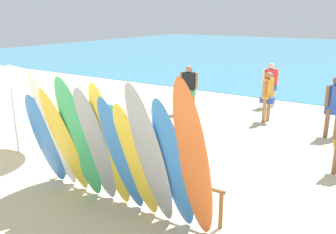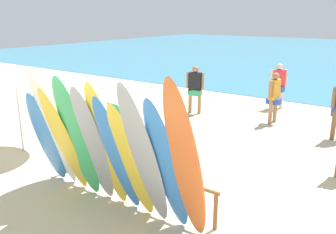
{
  "view_description": "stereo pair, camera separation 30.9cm",
  "coord_description": "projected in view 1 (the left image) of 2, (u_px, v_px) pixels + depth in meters",
  "views": [
    {
      "loc": [
        3.84,
        -4.67,
        3.31
      ],
      "look_at": [
        0.0,
        1.25,
        1.27
      ],
      "focal_mm": 38.15,
      "sensor_mm": 36.0,
      "label": 1
    },
    {
      "loc": [
        4.09,
        -4.49,
        3.31
      ],
      "look_at": [
        0.0,
        1.25,
        1.27
      ],
      "focal_mm": 38.15,
      "sensor_mm": 36.0,
      "label": 2
    }
  ],
  "objects": [
    {
      "name": "surfboard_rack",
      "position": [
        131.0,
        171.0,
        6.53
      ],
      "size": [
        3.74,
        0.07,
        0.67
      ],
      "color": "brown",
      "rests_on": "ground"
    },
    {
      "name": "surfboard_orange_10",
      "position": [
        194.0,
        166.0,
        4.87
      ],
      "size": [
        0.5,
        0.98,
        2.63
      ],
      "primitive_type": "ellipsoid",
      "rotation": [
        0.34,
        0.0,
        0.04
      ],
      "color": "orange",
      "rests_on": "ground"
    },
    {
      "name": "surfboard_yellow_5",
      "position": [
        111.0,
        148.0,
        5.91
      ],
      "size": [
        0.52,
        0.74,
        2.34
      ],
      "primitive_type": "ellipsoid",
      "rotation": [
        0.29,
        0.0,
        0.0
      ],
      "color": "yellow",
      "rests_on": "ground"
    },
    {
      "name": "surfboard_yellow_2",
      "position": [
        65.0,
        143.0,
        6.41
      ],
      "size": [
        0.6,
        0.89,
        2.16
      ],
      "primitive_type": "ellipsoid",
      "rotation": [
        0.35,
        0.0,
        -0.05
      ],
      "color": "yellow",
      "rests_on": "ground"
    },
    {
      "name": "surfboard_blue_9",
      "position": [
        174.0,
        169.0,
        5.17
      ],
      "size": [
        0.5,
        0.94,
        2.3
      ],
      "primitive_type": "ellipsoid",
      "rotation": [
        0.36,
        0.0,
        -0.03
      ],
      "color": "#337AD1",
      "rests_on": "ground"
    },
    {
      "name": "surfboard_white_1",
      "position": [
        53.0,
        132.0,
        6.6
      ],
      "size": [
        0.53,
        0.85,
        2.42
      ],
      "primitive_type": "ellipsoid",
      "rotation": [
        0.31,
        0.0,
        -0.04
      ],
      "color": "white",
      "rests_on": "ground"
    },
    {
      "name": "beachgoer_by_water",
      "position": [
        335.0,
        103.0,
        9.74
      ],
      "size": [
        0.45,
        0.52,
        1.7
      ],
      "rotation": [
        0.0,
        0.0,
        4.01
      ],
      "color": "brown",
      "rests_on": "ground"
    },
    {
      "name": "surfboard_grey_4",
      "position": [
        96.0,
        148.0,
        6.06
      ],
      "size": [
        0.59,
        0.84,
        2.25
      ],
      "primitive_type": "ellipsoid",
      "rotation": [
        0.32,
        0.0,
        0.07
      ],
      "color": "#999EA3",
      "rests_on": "ground"
    },
    {
      "name": "beachgoer_photographing",
      "position": [
        189.0,
        86.0,
        12.18
      ],
      "size": [
        0.6,
        0.33,
        1.65
      ],
      "rotation": [
        0.0,
        0.0,
        0.31
      ],
      "color": "#9E704C",
      "rests_on": "ground"
    },
    {
      "name": "beach_umbrella",
      "position": [
        9.0,
        73.0,
        8.24
      ],
      "size": [
        2.01,
        2.01,
        2.19
      ],
      "color": "silver",
      "rests_on": "ground"
    },
    {
      "name": "beachgoer_midbeach",
      "position": [
        268.0,
        93.0,
        11.16
      ],
      "size": [
        0.42,
        0.6,
        1.6
      ],
      "rotation": [
        0.0,
        0.0,
        1.46
      ],
      "color": "#9E704C",
      "rests_on": "ground"
    },
    {
      "name": "surfboard_blue_6",
      "position": [
        122.0,
        157.0,
        5.73
      ],
      "size": [
        0.55,
        0.92,
        2.18
      ],
      "primitive_type": "ellipsoid",
      "rotation": [
        0.36,
        0.0,
        -0.05
      ],
      "color": "#337AD1",
      "rests_on": "ground"
    },
    {
      "name": "surfboard_yellow_7",
      "position": [
        137.0,
        164.0,
        5.56
      ],
      "size": [
        0.58,
        0.89,
        2.12
      ],
      "primitive_type": "ellipsoid",
      "rotation": [
        0.36,
        0.0,
        -0.06
      ],
      "color": "yellow",
      "rests_on": "ground"
    },
    {
      "name": "surfboard_grey_8",
      "position": [
        151.0,
        160.0,
        5.24
      ],
      "size": [
        0.48,
        1.02,
        2.5
      ],
      "primitive_type": "ellipsoid",
      "rotation": [
        0.36,
        0.0,
        -0.01
      ],
      "color": "#999EA3",
      "rests_on": "ground"
    },
    {
      "name": "beach_chair_blue",
      "position": [
        63.0,
        129.0,
        9.3
      ],
      "size": [
        0.68,
        0.78,
        0.83
      ],
      "rotation": [
        0.0,
        0.0,
        0.31
      ],
      "color": "#B7B7BC",
      "rests_on": "ground"
    },
    {
      "name": "beach_chair_red",
      "position": [
        106.0,
        118.0,
        10.3
      ],
      "size": [
        0.6,
        0.73,
        0.83
      ],
      "rotation": [
        0.0,
        0.0,
        -0.16
      ],
      "color": "#B7B7BC",
      "rests_on": "ground"
    },
    {
      "name": "ground",
      "position": [
        305.0,
        82.0,
        17.97
      ],
      "size": [
        60.0,
        60.0,
        0.0
      ],
      "primitive_type": "plane",
      "color": "beige"
    },
    {
      "name": "surfboard_blue_0",
      "position": [
        46.0,
        140.0,
        6.86
      ],
      "size": [
        0.63,
        0.71,
        1.95
      ],
      "primitive_type": "ellipsoid",
      "rotation": [
        0.31,
        0.0,
        0.07
      ],
      "color": "#337AD1",
      "rests_on": "ground"
    },
    {
      "name": "beachgoer_near_rack",
      "position": [
        270.0,
        82.0,
        12.94
      ],
      "size": [
        0.5,
        0.44,
        1.64
      ],
      "rotation": [
        0.0,
        0.0,
        0.71
      ],
      "color": "beige",
      "rests_on": "ground"
    },
    {
      "name": "surfboard_green_3",
      "position": [
        79.0,
        141.0,
        6.17
      ],
      "size": [
        0.63,
        0.85,
        2.4
      ],
      "primitive_type": "ellipsoid",
      "rotation": [
        0.31,
        0.0,
        0.06
      ],
      "color": "#38B266",
      "rests_on": "ground"
    }
  ]
}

